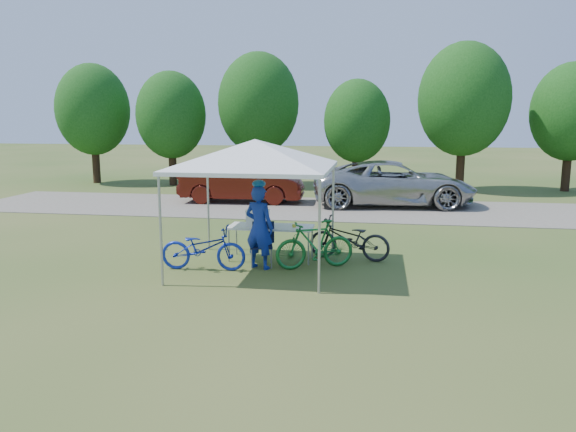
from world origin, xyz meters
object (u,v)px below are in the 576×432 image
object	(u,v)px
bike_green	(315,244)
sedan	(242,182)
cyclist	(259,227)
minivan	(394,183)
cooler	(258,218)
folding_table	(271,228)
bike_blue	(203,248)
folding_chair	(262,240)
bike_dark	(349,239)

from	to	relation	value
bike_green	sedan	distance (m)	9.56
sedan	cyclist	bearing A→B (deg)	-167.38
bike_green	minivan	bearing A→B (deg)	143.01
sedan	cooler	bearing A→B (deg)	-167.25
folding_table	cooler	size ratio (longest dim) A/B	3.80
folding_table	minivan	distance (m)	8.79
cyclist	minivan	size ratio (longest dim) A/B	0.31
cooler	bike_blue	bearing A→B (deg)	-131.27
folding_chair	sedan	size ratio (longest dim) A/B	0.20
cyclist	bike_dark	world-z (taller)	cyclist
cooler	bike_dark	bearing A→B (deg)	7.46
cyclist	bike_blue	bearing A→B (deg)	35.03
folding_chair	bike_blue	xyz separation A→B (m)	(-1.14, -0.60, -0.08)
bike_dark	cyclist	bearing A→B (deg)	-51.32
folding_table	sedan	distance (m)	8.66
cooler	bike_green	world-z (taller)	cooler
bike_dark	sedan	size ratio (longest dim) A/B	0.40
folding_table	bike_green	size ratio (longest dim) A/B	1.09
folding_chair	bike_dark	world-z (taller)	bike_dark
bike_dark	minivan	xyz separation A→B (m)	(1.16, 8.03, 0.34)
folding_table	cooler	distance (m)	0.38
bike_dark	sedan	world-z (taller)	sedan
bike_dark	bike_green	bearing A→B (deg)	-29.52
cyclist	minivan	distance (m)	9.53
folding_table	cyclist	size ratio (longest dim) A/B	1.06
cooler	bike_dark	world-z (taller)	cooler
folding_table	bike_blue	bearing A→B (deg)	-139.22
folding_chair	cooler	distance (m)	0.65
cyclist	bike_blue	xyz separation A→B (m)	(-1.13, -0.32, -0.42)
cyclist	bike_blue	size ratio (longest dim) A/B	0.99
cooler	sedan	world-z (taller)	sedan
folding_chair	minivan	xyz separation A→B (m)	(2.99, 8.77, 0.27)
folding_table	folding_chair	distance (m)	0.51
sedan	bike_green	bearing A→B (deg)	-160.38
bike_blue	bike_green	world-z (taller)	bike_green
bike_dark	minivan	world-z (taller)	minivan
cyclist	bike_green	xyz separation A→B (m)	(1.16, 0.19, -0.37)
cyclist	bike_blue	distance (m)	1.25
folding_table	folding_chair	size ratio (longest dim) A/B	2.01
cooler	bike_blue	xyz separation A→B (m)	(-0.94, -1.07, -0.48)
folding_table	sedan	world-z (taller)	sedan
bike_green	sedan	size ratio (longest dim) A/B	0.38
folding_table	bike_green	distance (m)	1.21
folding_chair	bike_blue	world-z (taller)	bike_blue
bike_green	cyclist	bearing A→B (deg)	-106.21
folding_table	folding_chair	world-z (taller)	folding_chair
folding_chair	cyclist	bearing A→B (deg)	-103.94
folding_chair	cyclist	size ratio (longest dim) A/B	0.53
cooler	bike_dark	xyz separation A→B (m)	(2.03, 0.27, -0.47)
minivan	sedan	size ratio (longest dim) A/B	1.26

